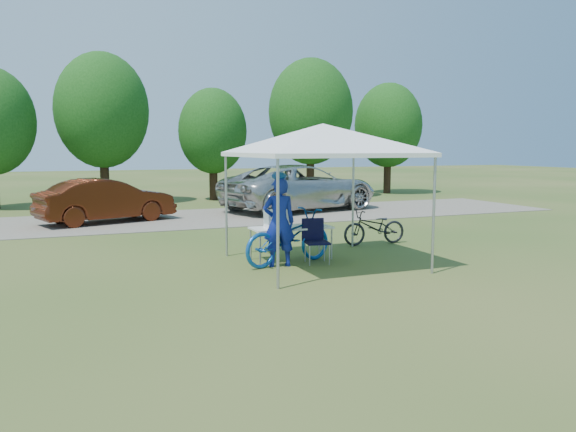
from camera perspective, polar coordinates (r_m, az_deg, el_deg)
name	(u,v)px	position (r m, az deg, el deg)	size (l,w,h in m)	color
ground	(322,264)	(11.07, 3.45, -4.89)	(100.00, 100.00, 0.00)	#2D5119
gravel_strip	(216,217)	(18.52, -7.28, -0.12)	(24.00, 5.00, 0.02)	gray
canopy	(323,128)	(10.84, 3.55, 8.96)	(4.53, 4.53, 3.00)	#A5A5AA
treeline	(171,117)	(24.25, -11.82, 9.79)	(24.89, 4.28, 6.30)	#382314
folding_table	(291,229)	(11.40, 0.33, -1.32)	(1.64, 0.68, 0.67)	white
folding_chair	(315,237)	(11.13, 2.77, -2.13)	(0.52, 0.54, 0.87)	black
cooler	(277,219)	(11.26, -1.11, -0.28)	(0.49, 0.34, 0.36)	white
ice_cream_cup	(309,225)	(11.49, 2.11, -0.90)	(0.07, 0.07, 0.06)	gold
cyclist	(279,222)	(10.71, -0.91, -0.65)	(0.62, 0.41, 1.71)	navy
bike_blue	(288,237)	(10.97, 0.05, -2.13)	(0.71, 2.05, 1.08)	#134FAA
bike_dark	(375,227)	(13.34, 8.81, -1.10)	(0.56, 1.60, 0.84)	black
minivan	(301,187)	(20.32, 1.30, 2.93)	(2.74, 5.94, 1.65)	beige
sedan	(106,200)	(17.89, -17.98, 1.52)	(1.41, 4.03, 1.33)	#481A0C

